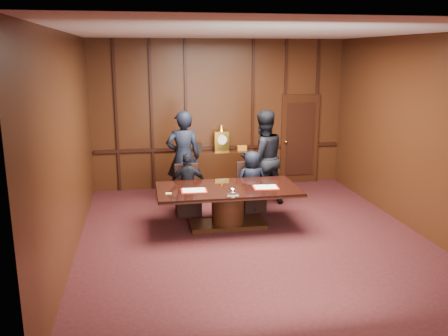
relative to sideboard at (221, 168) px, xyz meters
name	(u,v)px	position (x,y,z in m)	size (l,w,h in m)	color
room	(257,140)	(0.07, -3.12, 1.24)	(7.00, 7.04, 3.50)	black
sideboard	(221,168)	(0.00, 0.00, 0.00)	(1.60, 0.45, 1.54)	black
conference_table	(228,201)	(-0.34, -2.60, 0.02)	(2.62, 1.32, 0.76)	black
folder_left	(194,191)	(-0.98, -2.71, 0.28)	(0.47, 0.35, 0.02)	#B41E10
folder_right	(266,187)	(0.35, -2.73, 0.28)	(0.48, 0.36, 0.02)	#B41E10
inkstand	(232,192)	(-0.34, -3.05, 0.33)	(0.20, 0.14, 0.12)	white
notepad	(169,194)	(-1.44, -2.81, 0.28)	(0.10, 0.07, 0.01)	#E6C170
chair_left	(188,200)	(-0.99, -1.72, -0.19)	(0.49, 0.49, 0.99)	black
chair_right	(251,196)	(0.31, -1.72, -0.19)	(0.57, 0.57, 0.99)	black
signatory_left	(188,184)	(-0.99, -1.80, 0.15)	(0.74, 0.31, 1.26)	black
signatory_right	(252,181)	(0.31, -1.80, 0.15)	(0.62, 0.40, 1.26)	black
witness_left	(183,158)	(-1.00, -0.98, 0.52)	(0.73, 0.48, 2.01)	black
witness_right	(263,158)	(0.66, -1.33, 0.52)	(0.98, 0.77, 2.02)	black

